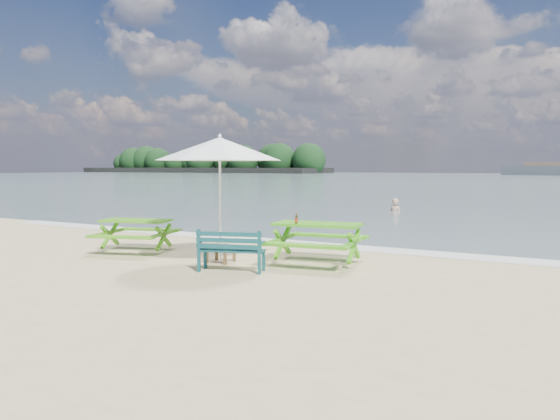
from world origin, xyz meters
The scene contains 10 objects.
sea centered at (0.00, 85.00, 0.00)m, with size 300.00×300.00×0.00m, color slate.
foam_strip centered at (0.00, 4.60, 0.01)m, with size 22.00×0.90×0.01m, color silver.
island_headland centered at (-110.00, 140.00, 3.26)m, with size 90.00×22.00×7.60m.
picnic_table_left centered at (-2.52, 1.51, 0.36)m, with size 2.04×2.16×0.76m.
picnic_table_right centered at (1.89, 2.19, 0.40)m, with size 2.03×2.20×0.84m.
park_bench centered at (0.83, 0.62, 0.24)m, with size 1.34×0.80×0.78m.
side_table centered at (0.09, 1.28, 0.18)m, with size 0.60×0.60×0.34m.
patio_umbrella centered at (0.09, 1.28, 2.36)m, with size 2.98×2.98×2.60m.
beer_bottle centered at (1.59, 1.83, 0.92)m, with size 0.06×0.06×0.24m.
swimmer centered at (-1.01, 16.21, -0.33)m, with size 0.74×0.58×1.79m.
Camera 1 is at (6.80, -7.86, 2.00)m, focal length 35.00 mm.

